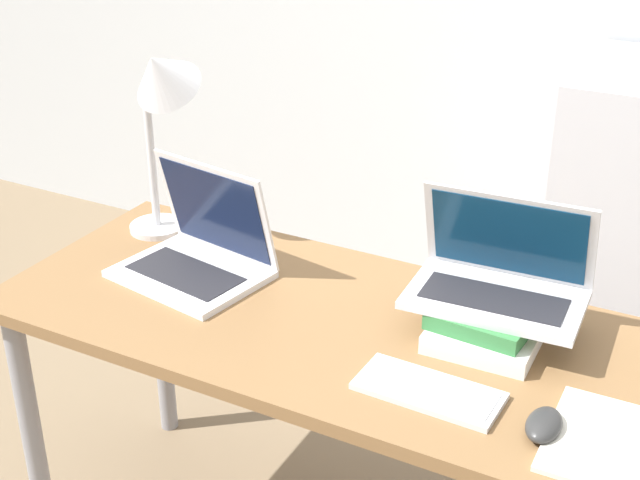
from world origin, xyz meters
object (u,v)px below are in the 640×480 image
object	(u,v)px
notepad	(608,443)
desk_lamp	(159,94)
laptop_left	(199,252)
book_stack	(490,320)
laptop_on_books	(499,278)
wireless_keyboard	(429,391)
mouse	(544,425)

from	to	relation	value
notepad	desk_lamp	bearing A→B (deg)	165.43
laptop_left	notepad	size ratio (longest dim) A/B	1.42
book_stack	notepad	world-z (taller)	book_stack
laptop_on_books	desk_lamp	size ratio (longest dim) A/B	0.70
laptop_on_books	desk_lamp	xyz separation A→B (m)	(-0.84, 0.02, 0.26)
notepad	wireless_keyboard	bearing A→B (deg)	-178.94
laptop_on_books	desk_lamp	world-z (taller)	desk_lamp
wireless_keyboard	mouse	bearing A→B (deg)	-3.77
notepad	mouse	bearing A→B (deg)	-169.13
laptop_on_books	laptop_left	bearing A→B (deg)	-172.88
laptop_on_books	book_stack	bearing A→B (deg)	-95.27
laptop_left	laptop_on_books	xyz separation A→B (m)	(0.68, 0.09, 0.07)
wireless_keyboard	notepad	world-z (taller)	wireless_keyboard
wireless_keyboard	notepad	size ratio (longest dim) A/B	1.08
book_stack	notepad	distance (m)	0.38
notepad	desk_lamp	distance (m)	1.22
mouse	desk_lamp	world-z (taller)	desk_lamp
desk_lamp	notepad	bearing A→B (deg)	-14.57
laptop_on_books	notepad	world-z (taller)	laptop_on_books
wireless_keyboard	notepad	xyz separation A→B (m)	(0.32, 0.01, -0.00)
book_stack	desk_lamp	world-z (taller)	desk_lamp
book_stack	laptop_on_books	bearing A→B (deg)	84.73
mouse	notepad	world-z (taller)	mouse
mouse	notepad	size ratio (longest dim) A/B	0.40
book_stack	wireless_keyboard	bearing A→B (deg)	-97.51
wireless_keyboard	mouse	xyz separation A→B (m)	(0.22, -0.01, 0.01)
laptop_left	notepad	distance (m)	0.99
laptop_left	book_stack	distance (m)	0.68
mouse	wireless_keyboard	bearing A→B (deg)	176.23
laptop_on_books	mouse	size ratio (longest dim) A/B	3.56
book_stack	laptop_on_books	size ratio (longest dim) A/B	0.73
wireless_keyboard	mouse	world-z (taller)	mouse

